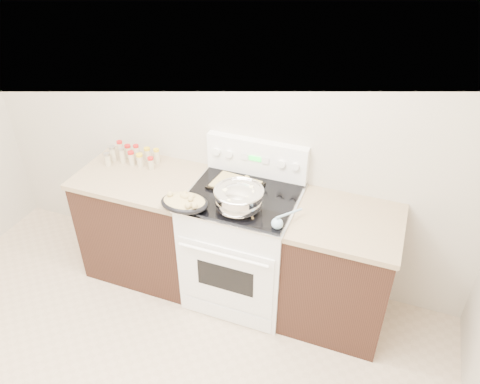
% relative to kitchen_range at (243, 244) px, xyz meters
% --- Properties ---
extents(room_shell, '(4.10, 3.60, 2.75)m').
position_rel_kitchen_range_xyz_m(room_shell, '(-0.35, -1.42, 1.21)').
color(room_shell, beige).
rests_on(room_shell, ground).
extents(counter_left, '(0.93, 0.67, 0.92)m').
position_rel_kitchen_range_xyz_m(counter_left, '(-0.83, 0.01, -0.03)').
color(counter_left, black).
rests_on(counter_left, ground).
extents(counter_right, '(0.73, 0.67, 0.92)m').
position_rel_kitchen_range_xyz_m(counter_right, '(0.73, 0.01, -0.03)').
color(counter_right, black).
rests_on(counter_right, ground).
extents(kitchen_range, '(0.78, 0.73, 1.22)m').
position_rel_kitchen_range_xyz_m(kitchen_range, '(0.00, 0.00, 0.00)').
color(kitchen_range, white).
rests_on(kitchen_range, ground).
extents(mixing_bowl, '(0.39, 0.39, 0.19)m').
position_rel_kitchen_range_xyz_m(mixing_bowl, '(0.03, -0.16, 0.53)').
color(mixing_bowl, silver).
rests_on(mixing_bowl, kitchen_range).
extents(roasting_pan, '(0.35, 0.25, 0.11)m').
position_rel_kitchen_range_xyz_m(roasting_pan, '(-0.31, -0.29, 0.50)').
color(roasting_pan, black).
rests_on(roasting_pan, kitchen_range).
extents(baking_sheet, '(0.38, 0.29, 0.06)m').
position_rel_kitchen_range_xyz_m(baking_sheet, '(-0.08, 0.08, 0.47)').
color(baking_sheet, black).
rests_on(baking_sheet, kitchen_range).
extents(wooden_spoon, '(0.15, 0.21, 0.04)m').
position_rel_kitchen_range_xyz_m(wooden_spoon, '(0.06, -0.21, 0.46)').
color(wooden_spoon, tan).
rests_on(wooden_spoon, kitchen_range).
extents(blue_ladle, '(0.15, 0.25, 0.09)m').
position_rel_kitchen_range_xyz_m(blue_ladle, '(0.34, -0.25, 0.49)').
color(blue_ladle, '#89B0CC').
rests_on(blue_ladle, kitchen_range).
extents(spice_jars, '(0.39, 0.22, 0.13)m').
position_rel_kitchen_range_xyz_m(spice_jars, '(-0.98, 0.15, 0.49)').
color(spice_jars, '#BFB28C').
rests_on(spice_jars, counter_left).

